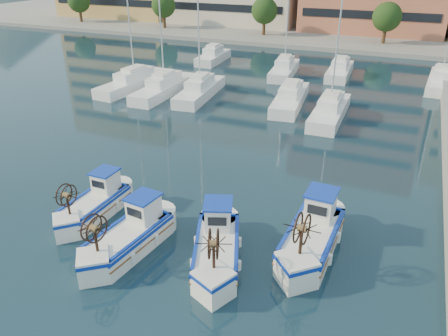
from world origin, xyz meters
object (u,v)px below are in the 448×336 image
Objects in this scene: fishing_boat_b at (130,234)px; fishing_boat_d at (312,234)px; fishing_boat_a at (95,202)px; fishing_boat_c at (217,245)px.

fishing_boat_d is (7.59, 3.25, 0.07)m from fishing_boat_b.
fishing_boat_d is at bearing 29.61° from fishing_boat_b.
fishing_boat_b reaches higher than fishing_boat_a.
fishing_boat_a is 0.91× the size of fishing_boat_b.
fishing_boat_d reaches higher than fishing_boat_b.
fishing_boat_a is at bearing -170.67° from fishing_boat_d.
fishing_boat_b is at bearing -27.28° from fishing_boat_a.
fishing_boat_d is (10.93, 1.50, 0.13)m from fishing_boat_a.
fishing_boat_c is 4.37m from fishing_boat_d.
fishing_boat_a is at bearing 151.83° from fishing_boat_c.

